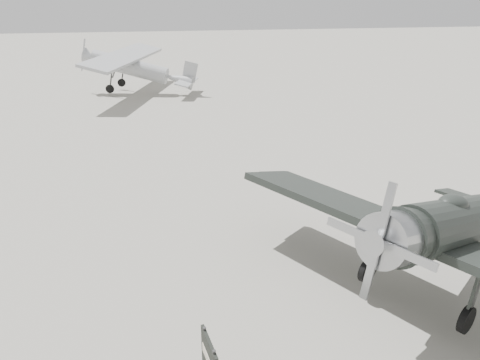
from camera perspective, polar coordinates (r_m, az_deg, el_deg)
name	(u,v)px	position (r m, az deg, el deg)	size (l,w,h in m)	color
ground	(260,255)	(14.79, 2.45, -9.08)	(160.00, 160.00, 0.00)	gray
lowwing_monoplane	(456,225)	(13.43, 24.85, -4.97)	(9.48, 11.04, 3.82)	black
highwing_monoplane	(134,64)	(37.68, -12.78, 13.58)	(9.01, 12.53, 3.56)	#A6A9AB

